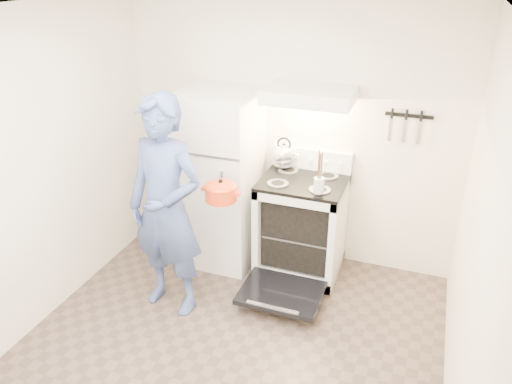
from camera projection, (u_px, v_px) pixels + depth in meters
floor at (216, 368)px, 3.72m from camera, size 3.60×3.60×0.00m
back_wall at (290, 135)px, 4.71m from camera, size 3.20×0.02×2.50m
refrigerator at (220, 179)px, 4.76m from camera, size 0.70×0.70×1.70m
stove_body at (301, 228)px, 4.70m from camera, size 0.76×0.65×0.92m
cooktop at (303, 182)px, 4.50m from camera, size 0.76×0.65×0.03m
backsplash at (312, 159)px, 4.69m from camera, size 0.76×0.07×0.20m
oven_door at (281, 293)px, 4.34m from camera, size 0.70×0.54×0.04m
oven_rack at (301, 229)px, 4.71m from camera, size 0.60×0.52×0.01m
range_hood at (309, 95)px, 4.22m from camera, size 0.76×0.50×0.12m
knife_strip at (409, 116)px, 4.24m from camera, size 0.40×0.02×0.03m
pizza_stone at (292, 225)px, 4.75m from camera, size 0.33×0.33×0.02m
tea_kettle at (284, 153)px, 4.68m from camera, size 0.25×0.21×0.30m
utensil_jar at (319, 185)px, 4.17m from camera, size 0.11×0.11×0.13m
person at (166, 209)px, 4.02m from camera, size 0.73×0.53×1.88m
dutch_oven at (221, 193)px, 4.05m from camera, size 0.33×0.26×0.22m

